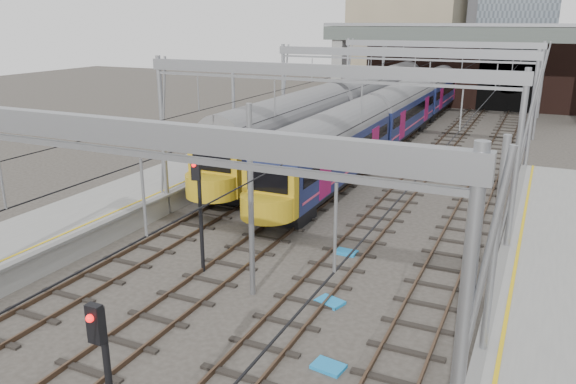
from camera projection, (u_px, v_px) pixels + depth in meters
The scene contains 13 objects.
ground at pixel (225, 319), 18.88m from camera, with size 160.00×160.00×0.00m, color #38332D.
platform_left at pixel (56, 233), 24.96m from camera, with size 4.32×55.00×1.12m.
tracks at pixel (361, 196), 31.88m from camera, with size 14.40×80.00×0.22m.
overhead_line at pixel (396, 70), 35.57m from camera, with size 16.80×80.00×8.00m.
retaining_wall at pixel (477, 69), 62.07m from camera, with size 28.00×2.75×9.00m.
overbridge at pixel (458, 44), 56.62m from camera, with size 28.00×3.00×9.25m.
train_main at pixel (420, 99), 52.81m from camera, with size 2.75×63.64×4.75m.
train_second at pixel (391, 90), 58.22m from camera, with size 2.99×69.14×5.08m.
signal_near_left at pixel (199, 201), 21.53m from camera, with size 0.36×0.46×4.69m.
signal_near_centre at pixel (106, 375), 11.22m from camera, with size 0.32×0.45×4.47m.
equip_cover_a at pixel (346, 252), 24.15m from camera, with size 0.90×0.64×0.11m, color #197DC2.
equip_cover_b at pixel (330, 302), 19.91m from camera, with size 0.95×0.67×0.11m, color #197DC2.
equip_cover_c at pixel (328, 367), 16.21m from camera, with size 0.91×0.65×0.11m, color #197DC2.
Camera 1 is at (8.97, -14.32, 9.67)m, focal length 35.00 mm.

